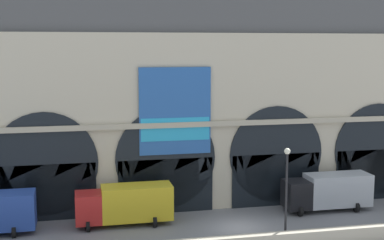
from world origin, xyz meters
TOP-DOWN VIEW (x-y plane):
  - ground_plane at (0.00, 0.00)m, footprint 200.00×200.00m
  - station_building at (0.02, 7.60)m, footprint 50.65×5.63m
  - box_truck_midwest at (-8.49, 2.59)m, footprint 7.50×2.91m
  - box_truck_mideast at (8.72, 2.68)m, footprint 7.50×2.91m
  - street_lamp_quayside at (2.22, -3.88)m, footprint 0.44×0.44m

SIDE VIEW (x-z plane):
  - ground_plane at x=0.00m, z-range 0.00..0.00m
  - box_truck_midwest at x=-8.49m, z-range 0.14..3.26m
  - box_truck_mideast at x=8.72m, z-range 0.14..3.26m
  - street_lamp_quayside at x=2.22m, z-range 0.96..7.86m
  - station_building at x=0.02m, z-range -0.25..17.93m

